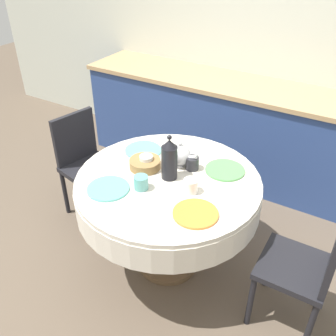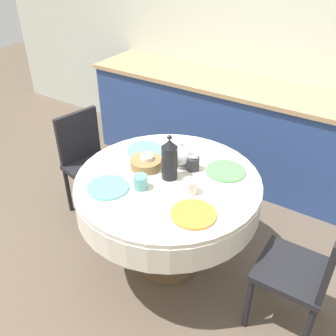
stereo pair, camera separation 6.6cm
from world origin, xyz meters
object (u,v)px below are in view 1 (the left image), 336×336
object	(u,v)px
coffee_carafe	(170,160)
teapot	(180,155)
chair_left	(309,265)
chair_right	(85,160)

from	to	relation	value
coffee_carafe	teapot	world-z (taller)	coffee_carafe
chair_left	teapot	world-z (taller)	teapot
chair_left	teapot	bearing A→B (deg)	79.55
teapot	chair_right	bearing A→B (deg)	178.29
coffee_carafe	teapot	bearing A→B (deg)	95.03
chair_right	coffee_carafe	bearing A→B (deg)	91.03
chair_left	coffee_carafe	bearing A→B (deg)	88.99
chair_left	chair_right	distance (m)	1.87
chair_right	coffee_carafe	size ratio (longest dim) A/B	2.89
chair_left	chair_right	size ratio (longest dim) A/B	1.00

